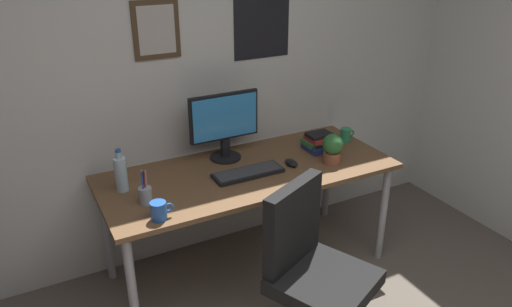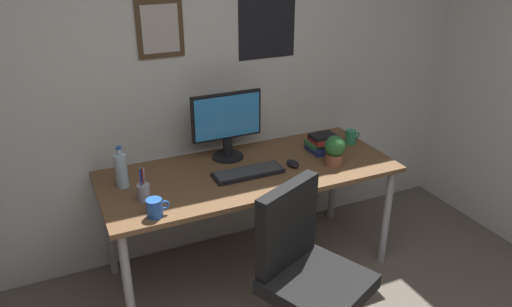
% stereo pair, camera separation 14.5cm
% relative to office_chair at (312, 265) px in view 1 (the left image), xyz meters
% --- Properties ---
extents(wall_back, '(4.40, 0.10, 2.60)m').
position_rel_office_chair_xyz_m(wall_back, '(-0.24, 1.21, 0.77)').
color(wall_back, silver).
rests_on(wall_back, ground_plane).
extents(desk, '(1.81, 0.76, 0.73)m').
position_rel_office_chair_xyz_m(desk, '(0.02, 0.75, 0.14)').
color(desk, brown).
rests_on(desk, ground_plane).
extents(office_chair, '(0.61, 0.61, 0.95)m').
position_rel_office_chair_xyz_m(office_chair, '(0.00, 0.00, 0.00)').
color(office_chair, black).
rests_on(office_chair, ground_plane).
extents(monitor, '(0.46, 0.20, 0.43)m').
position_rel_office_chair_xyz_m(monitor, '(-0.03, 0.98, 0.45)').
color(monitor, black).
rests_on(monitor, desk).
extents(keyboard, '(0.43, 0.15, 0.03)m').
position_rel_office_chair_xyz_m(keyboard, '(-0.01, 0.69, 0.22)').
color(keyboard, black).
rests_on(keyboard, desk).
extents(computer_mouse, '(0.06, 0.11, 0.04)m').
position_rel_office_chair_xyz_m(computer_mouse, '(0.29, 0.68, 0.22)').
color(computer_mouse, black).
rests_on(computer_mouse, desk).
extents(water_bottle, '(0.07, 0.07, 0.25)m').
position_rel_office_chair_xyz_m(water_bottle, '(-0.73, 0.85, 0.31)').
color(water_bottle, silver).
rests_on(water_bottle, desk).
extents(coffee_mug_near, '(0.12, 0.08, 0.10)m').
position_rel_office_chair_xyz_m(coffee_mug_near, '(-0.63, 0.46, 0.26)').
color(coffee_mug_near, '#2659B2').
rests_on(coffee_mug_near, desk).
extents(coffee_mug_far, '(0.11, 0.07, 0.10)m').
position_rel_office_chair_xyz_m(coffee_mug_far, '(0.83, 0.84, 0.25)').
color(coffee_mug_far, '#2D8C59').
rests_on(coffee_mug_far, desk).
extents(potted_plant, '(0.13, 0.13, 0.19)m').
position_rel_office_chair_xyz_m(potted_plant, '(0.53, 0.59, 0.31)').
color(potted_plant, brown).
rests_on(potted_plant, desk).
extents(pen_cup, '(0.07, 0.07, 0.20)m').
position_rel_office_chair_xyz_m(pen_cup, '(-0.65, 0.64, 0.26)').
color(pen_cup, '#9EA0A5').
rests_on(pen_cup, desk).
extents(book_stack_left, '(0.20, 0.17, 0.12)m').
position_rel_office_chair_xyz_m(book_stack_left, '(0.59, 0.81, 0.26)').
color(book_stack_left, navy).
rests_on(book_stack_left, desk).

